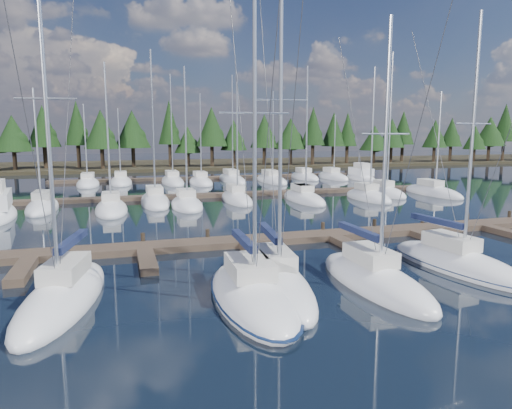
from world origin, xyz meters
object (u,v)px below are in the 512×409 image
object	(u,v)px
front_sailboat_0	(64,296)
front_sailboat_1	(252,295)
front_sailboat_4	(456,263)
motor_yacht_right	(361,176)
front_sailboat_3	(374,280)
front_sailboat_2	(277,282)
main_dock	(333,237)

from	to	relation	value
front_sailboat_0	front_sailboat_1	world-z (taller)	front_sailboat_0
front_sailboat_4	motor_yacht_right	distance (m)	46.69
front_sailboat_1	front_sailboat_3	bearing A→B (deg)	2.22
front_sailboat_2	front_sailboat_3	distance (m)	4.48
motor_yacht_right	front_sailboat_3	bearing A→B (deg)	-118.90
front_sailboat_0	front_sailboat_3	xyz separation A→B (m)	(13.34, -1.79, -0.02)
front_sailboat_1	front_sailboat_3	size ratio (longest dim) A/B	1.11
front_sailboat_1	front_sailboat_3	world-z (taller)	front_sailboat_1
main_dock	front_sailboat_2	world-z (taller)	front_sailboat_2
front_sailboat_1	motor_yacht_right	xyz separation A→B (m)	(30.13, 44.16, 0.19)
front_sailboat_2	front_sailboat_3	world-z (taller)	front_sailboat_2
front_sailboat_1	front_sailboat_3	distance (m)	5.88
main_dock	front_sailboat_0	xyz separation A→B (m)	(-15.62, -6.93, 0.10)
front_sailboat_0	front_sailboat_3	distance (m)	13.46
main_dock	motor_yacht_right	bearing A→B (deg)	58.03
front_sailboat_2	front_sailboat_0	bearing A→B (deg)	174.33
front_sailboat_4	motor_yacht_right	size ratio (longest dim) A/B	1.56
motor_yacht_right	front_sailboat_2	bearing A→B (deg)	-123.65
front_sailboat_0	front_sailboat_4	bearing A→B (deg)	-1.86
motor_yacht_right	front_sailboat_4	bearing A→B (deg)	-113.70
main_dock	front_sailboat_0	distance (m)	17.09
main_dock	front_sailboat_4	distance (m)	8.19
main_dock	front_sailboat_3	size ratio (longest dim) A/B	3.52
main_dock	motor_yacht_right	distance (m)	41.50
front_sailboat_3	front_sailboat_4	distance (m)	5.61
front_sailboat_4	motor_yacht_right	xyz separation A→B (m)	(18.77, 42.75, 0.18)
main_dock	motor_yacht_right	xyz separation A→B (m)	(21.97, 35.21, 0.26)
front_sailboat_3	front_sailboat_2	bearing A→B (deg)	168.33
front_sailboat_4	motor_yacht_right	bearing A→B (deg)	66.30
front_sailboat_0	front_sailboat_4	size ratio (longest dim) A/B	1.11
front_sailboat_2	motor_yacht_right	bearing A→B (deg)	56.35
front_sailboat_0	motor_yacht_right	world-z (taller)	front_sailboat_0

